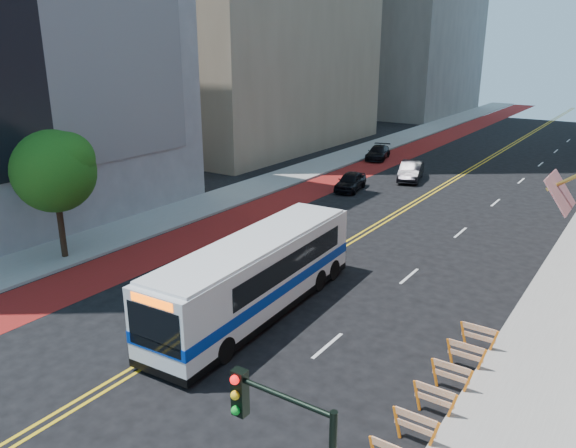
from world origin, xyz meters
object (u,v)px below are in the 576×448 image
Objects in this scene: street_tree at (55,168)px; car_b at (411,171)px; transit_bus at (258,274)px; car_c at (378,153)px; car_a at (351,181)px.

car_b is at bearing 72.94° from street_tree.
street_tree is at bearing -179.28° from transit_bus.
street_tree is 12.58m from transit_bus.
street_tree is 33.90m from car_c.
street_tree is at bearing -107.20° from car_c.
car_c is (2.25, 33.56, -4.26)m from street_tree.
car_a is at bearing -87.63° from car_c.
transit_bus is 2.95× the size of car_a.
car_a is 12.72m from car_c.
car_b reaches higher than car_c.
car_a is 0.87× the size of car_b.
street_tree reaches higher than car_a.
street_tree reaches higher than car_b.
car_a is (5.70, 21.32, -4.21)m from street_tree.
car_c is at bearing 86.16° from street_tree.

